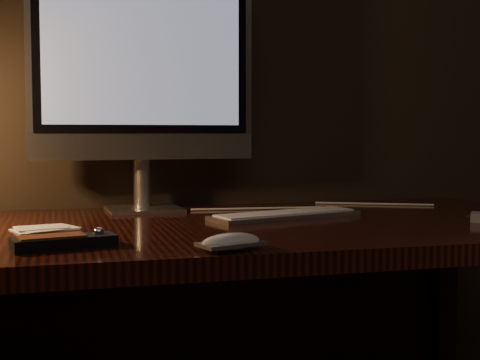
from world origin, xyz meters
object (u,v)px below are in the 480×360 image
object	(u,v)px
keyboard	(286,215)
mouse	(231,245)
desk	(216,276)
media_remote	(64,241)
monitor	(143,72)

from	to	relation	value
keyboard	mouse	distance (m)	0.45
desk	media_remote	bearing A→B (deg)	-138.28
monitor	mouse	bearing A→B (deg)	-86.67
desk	mouse	world-z (taller)	mouse
monitor	media_remote	world-z (taller)	monitor
media_remote	keyboard	bearing A→B (deg)	18.23
mouse	media_remote	size ratio (longest dim) A/B	0.60
keyboard	media_remote	xyz separation A→B (m)	(-0.50, -0.29, 0.00)
desk	keyboard	xyz separation A→B (m)	(0.16, -0.01, 0.14)
keyboard	mouse	world-z (taller)	mouse
monitor	mouse	world-z (taller)	monitor
desk	mouse	bearing A→B (deg)	-99.78
desk	keyboard	size ratio (longest dim) A/B	4.33
keyboard	media_remote	distance (m)	0.58
mouse	media_remote	bearing A→B (deg)	141.86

